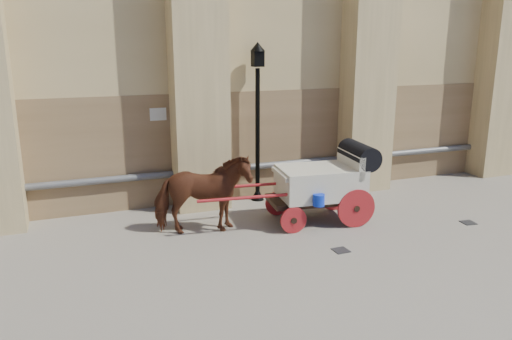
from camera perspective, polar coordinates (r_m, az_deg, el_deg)
name	(u,v)px	position (r m, az deg, el deg)	size (l,w,h in m)	color
ground	(291,252)	(10.71, 4.05, -9.32)	(90.00, 90.00, 0.00)	#71685C
horse	(203,195)	(11.45, -6.12, -2.84)	(1.00, 2.19, 1.85)	brown
carriage	(326,180)	(12.30, 7.99, -1.15)	(4.47, 1.67, 1.91)	black
street_lamp	(258,118)	(13.53, 0.18, 5.93)	(0.40, 0.40, 4.31)	black
drain_grate_near	(341,250)	(10.89, 9.67, -9.03)	(0.32, 0.32, 0.01)	black
drain_grate_far	(468,223)	(13.36, 23.09, -5.55)	(0.32, 0.32, 0.01)	black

